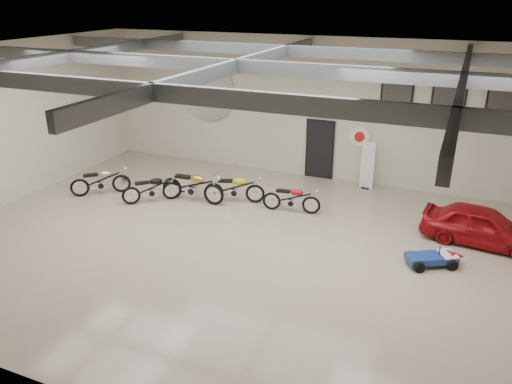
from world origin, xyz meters
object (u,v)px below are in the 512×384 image
at_px(banner_stand, 368,165).
at_px(motorcycle_gold, 192,185).
at_px(motorcycle_black, 151,188).
at_px(motorcycle_yellow, 234,187).
at_px(vintage_car, 482,226).
at_px(motorcycle_silver, 100,180).
at_px(motorcycle_red, 291,198).
at_px(go_kart, 437,255).

relative_size(banner_stand, motorcycle_gold, 0.80).
xyz_separation_m(motorcycle_black, motorcycle_yellow, (2.48, 1.04, 0.02)).
height_order(motorcycle_yellow, vintage_car, vintage_car).
distance_m(motorcycle_gold, vintage_car, 8.66).
xyz_separation_m(motorcycle_gold, motorcycle_yellow, (1.27, 0.48, -0.06)).
bearing_deg(motorcycle_gold, motorcycle_silver, -168.69).
distance_m(banner_stand, motorcycle_yellow, 4.69).
distance_m(banner_stand, motorcycle_gold, 6.00).
height_order(motorcycle_gold, vintage_car, motorcycle_gold).
distance_m(motorcycle_silver, motorcycle_black, 1.94).
bearing_deg(banner_stand, motorcycle_yellow, -132.55).
height_order(motorcycle_gold, motorcycle_yellow, motorcycle_gold).
bearing_deg(vintage_car, motorcycle_black, 102.36).
bearing_deg(motorcycle_red, vintage_car, -7.87).
xyz_separation_m(motorcycle_silver, motorcycle_red, (6.37, 1.13, -0.04)).
bearing_deg(vintage_car, motorcycle_gold, 99.51).
relative_size(motorcycle_gold, go_kart, 1.45).
bearing_deg(motorcycle_black, motorcycle_yellow, -19.45).
relative_size(motorcycle_yellow, vintage_car, 0.62).
bearing_deg(motorcycle_yellow, vintage_car, -16.55).
relative_size(motorcycle_gold, motorcycle_yellow, 1.13).
bearing_deg(motorcycle_red, motorcycle_black, -175.07).
bearing_deg(vintage_car, banner_stand, 58.42).
xyz_separation_m(motorcycle_yellow, go_kart, (6.37, -1.70, -0.23)).
height_order(motorcycle_yellow, go_kart, motorcycle_yellow).
relative_size(motorcycle_silver, motorcycle_gold, 0.89).
bearing_deg(motorcycle_silver, motorcycle_yellow, -25.47).
relative_size(motorcycle_black, motorcycle_yellow, 0.96).
xyz_separation_m(motorcycle_gold, vintage_car, (8.64, 0.47, -0.03)).
bearing_deg(motorcycle_black, motorcycle_red, -29.37).
bearing_deg(go_kart, motorcycle_yellow, 135.49).
relative_size(motorcycle_black, motorcycle_gold, 0.85).
distance_m(motorcycle_black, motorcycle_red, 4.55).
distance_m(motorcycle_yellow, motorcycle_red, 1.96).
height_order(motorcycle_silver, motorcycle_black, motorcycle_silver).
bearing_deg(motorcycle_yellow, motorcycle_black, -173.57).
height_order(motorcycle_silver, go_kart, motorcycle_silver).
distance_m(motorcycle_gold, go_kart, 7.74).
bearing_deg(motorcycle_gold, banner_stand, 33.01).
bearing_deg(motorcycle_red, motorcycle_yellow, 171.22).
xyz_separation_m(motorcycle_silver, go_kart, (10.79, -0.55, -0.23)).
height_order(motorcycle_black, vintage_car, vintage_car).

